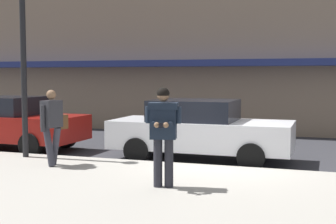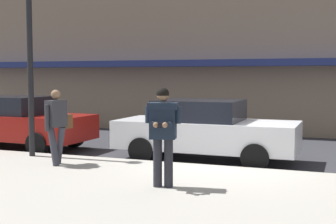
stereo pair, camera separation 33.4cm
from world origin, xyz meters
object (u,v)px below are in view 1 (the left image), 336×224
at_px(street_lamp_post, 23,35).
at_px(pedestrian_with_bag, 52,123).
at_px(man_texting_on_phone, 163,126).
at_px(parked_sedan_near, 7,122).
at_px(parked_sedan_mid, 200,130).

bearing_deg(street_lamp_post, pedestrian_with_bag, -31.01).
bearing_deg(man_texting_on_phone, pedestrian_with_bag, 159.14).
xyz_separation_m(parked_sedan_near, street_lamp_post, (1.74, -1.56, 2.35)).
bearing_deg(pedestrian_with_bag, parked_sedan_mid, 40.14).
bearing_deg(parked_sedan_near, street_lamp_post, -42.01).
height_order(parked_sedan_mid, street_lamp_post, street_lamp_post).
bearing_deg(man_texting_on_phone, parked_sedan_mid, 93.75).
relative_size(man_texting_on_phone, street_lamp_post, 0.37).
distance_m(pedestrian_with_bag, street_lamp_post, 2.51).
bearing_deg(street_lamp_post, man_texting_on_phone, -24.04).
height_order(parked_sedan_near, man_texting_on_phone, man_texting_on_phone).
bearing_deg(parked_sedan_mid, man_texting_on_phone, -86.25).
xyz_separation_m(man_texting_on_phone, pedestrian_with_bag, (-3.00, 1.15, -0.14)).
height_order(parked_sedan_near, pedestrian_with_bag, pedestrian_with_bag).
bearing_deg(parked_sedan_near, parked_sedan_mid, 0.20).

